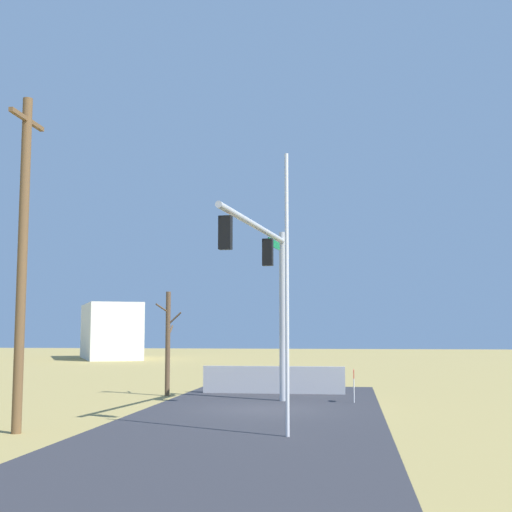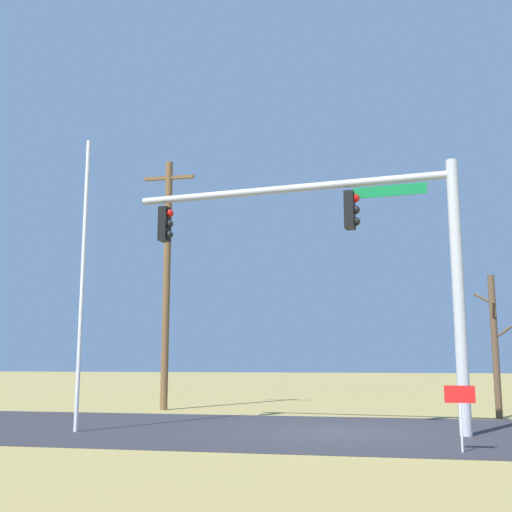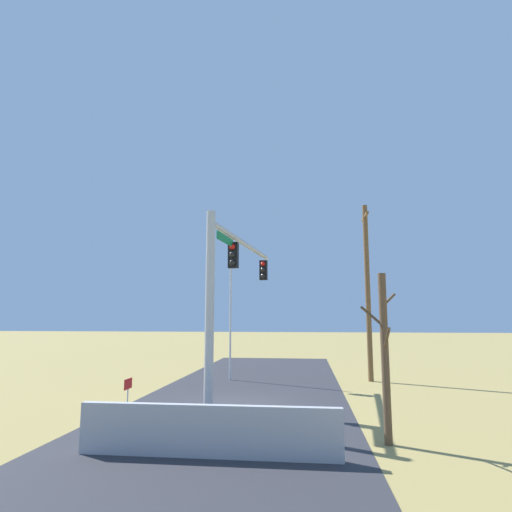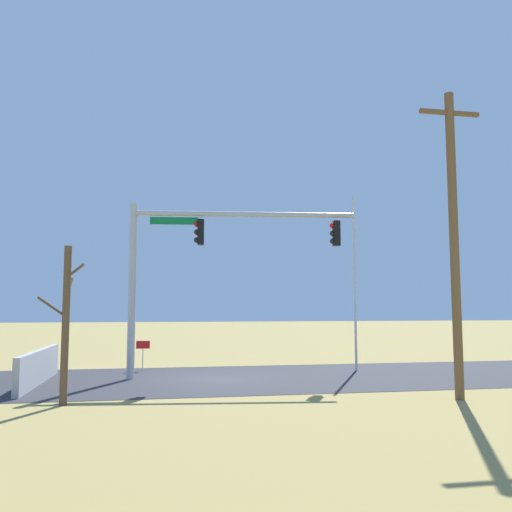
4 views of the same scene
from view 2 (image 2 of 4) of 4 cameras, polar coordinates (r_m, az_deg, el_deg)
ground_plane at (r=15.84m, az=7.23°, el=-15.50°), size 160.00×160.00×0.00m
road_surface at (r=16.65m, az=-7.14°, el=-15.19°), size 28.00×8.00×0.01m
signal_mast at (r=15.84m, az=9.03°, el=1.33°), size 8.42×1.25×6.47m
flagpole at (r=16.22m, az=-15.45°, el=-2.19°), size 0.10×0.10×7.28m
utility_pole at (r=22.90m, az=-8.09°, el=-1.93°), size 1.90×0.26×8.97m
bare_tree at (r=20.45m, az=20.83°, el=-7.43°), size 1.27×1.02×4.28m
open_sign at (r=12.69m, az=18.00°, el=-12.51°), size 0.56×0.04×1.22m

